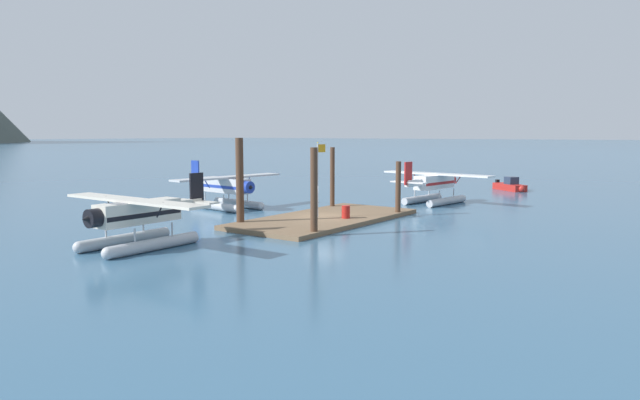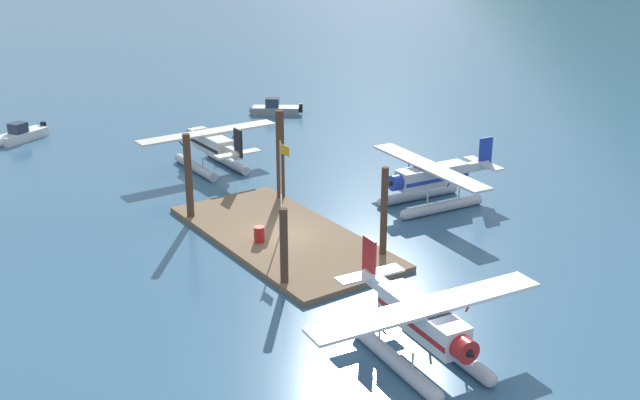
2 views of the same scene
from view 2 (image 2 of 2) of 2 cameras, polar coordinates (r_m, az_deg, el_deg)
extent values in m
plane|color=#38607F|center=(43.44, -2.80, -2.89)|extent=(1200.00, 1200.00, 0.00)
cube|color=brown|center=(43.38, -2.81, -2.70)|extent=(14.91, 6.86, 0.30)
cylinder|color=#4C3323|center=(45.67, -9.68, 1.60)|extent=(0.44, 0.44, 5.34)
cylinder|color=#4C3323|center=(37.15, -2.68, -3.60)|extent=(0.40, 0.40, 4.10)
cylinder|color=#4C3323|center=(48.24, -2.95, 3.22)|extent=(0.51, 0.51, 5.88)
cylinder|color=#4C3323|center=(40.14, 4.74, -1.03)|extent=(0.37, 0.37, 5.07)
cylinder|color=silver|center=(42.94, -2.90, 0.97)|extent=(0.08, 0.08, 5.18)
cube|color=orange|center=(41.88, -2.63, 3.69)|extent=(0.90, 0.03, 0.56)
sphere|color=gold|center=(42.14, -2.96, 4.36)|extent=(0.10, 0.10, 0.10)
cylinder|color=#AD1E19|center=(42.23, -4.51, -2.54)|extent=(0.58, 0.58, 0.88)
torus|color=#AD1E19|center=(42.23, -4.51, -2.54)|extent=(0.62, 0.62, 0.04)
cylinder|color=#B7BABF|center=(32.97, 9.26, -10.57)|extent=(5.64, 1.27, 0.64)
sphere|color=#B7BABF|center=(31.15, 12.40, -12.81)|extent=(0.64, 0.64, 0.64)
cylinder|color=#B7BABF|center=(31.70, 5.55, -11.75)|extent=(5.64, 1.27, 0.64)
sphere|color=#B7BABF|center=(29.80, 8.59, -14.20)|extent=(0.64, 0.64, 0.64)
cylinder|color=#B7BABF|center=(31.82, 10.63, -10.48)|extent=(0.10, 0.10, 0.70)
cylinder|color=#B7BABF|center=(33.46, 8.09, -8.68)|extent=(0.10, 0.10, 0.70)
cylinder|color=#B7BABF|center=(30.51, 6.85, -11.71)|extent=(0.10, 0.10, 0.70)
cylinder|color=#B7BABF|center=(32.21, 4.41, -9.75)|extent=(0.10, 0.10, 0.70)
cube|color=white|center=(31.50, 7.58, -8.64)|extent=(4.91, 1.77, 1.20)
cube|color=#B21E1E|center=(31.55, 7.57, -8.79)|extent=(4.82, 1.78, 0.24)
cube|color=#283347|center=(30.59, 8.78, -8.94)|extent=(1.21, 1.17, 0.56)
cube|color=white|center=(30.97, 7.96, -7.78)|extent=(2.56, 10.49, 0.14)
cylinder|color=#B21E1E|center=(32.34, 11.13, -7.37)|extent=(0.15, 0.63, 0.84)
cylinder|color=#B21E1E|center=(30.03, 4.46, -9.32)|extent=(0.15, 0.63, 0.84)
cylinder|color=#B21E1E|center=(29.66, 10.62, -10.80)|extent=(0.70, 1.02, 0.96)
cone|color=black|center=(29.37, 11.17, -11.18)|extent=(0.39, 0.40, 0.36)
cube|color=white|center=(33.83, 4.41, -6.18)|extent=(2.24, 0.69, 0.56)
cube|color=#B21E1E|center=(34.15, 3.65, -4.31)|extent=(1.01, 0.23, 1.90)
cube|color=white|center=(34.39, 3.71, -5.51)|extent=(1.16, 3.27, 0.10)
cylinder|color=#B7BABF|center=(47.82, 9.06, -0.49)|extent=(1.18, 5.64, 0.64)
sphere|color=#B7BABF|center=(46.25, 6.30, -1.08)|extent=(0.64, 0.64, 0.64)
cylinder|color=#B7BABF|center=(49.68, 7.32, 0.41)|extent=(1.18, 5.64, 0.64)
sphere|color=#B7BABF|center=(48.17, 4.61, -0.14)|extent=(0.64, 0.64, 0.64)
cylinder|color=#B7BABF|center=(46.90, 7.94, 0.02)|extent=(0.10, 0.10, 0.70)
cylinder|color=#B7BABF|center=(48.30, 10.24, 0.50)|extent=(0.10, 0.10, 0.70)
cylinder|color=#B7BABF|center=(48.80, 6.21, 0.92)|extent=(0.10, 0.10, 0.70)
cylinder|color=#B7BABF|center=(50.15, 8.47, 1.35)|extent=(0.10, 0.10, 0.70)
cube|color=silver|center=(48.21, 8.27, 1.77)|extent=(1.70, 4.90, 1.20)
cube|color=#1E389E|center=(48.24, 8.26, 1.66)|extent=(1.71, 4.80, 0.24)
cube|color=#283347|center=(47.49, 7.24, 1.96)|extent=(1.16, 1.20, 0.56)
cube|color=silver|center=(47.83, 8.02, 2.48)|extent=(10.49, 2.41, 0.14)
cylinder|color=#1E389E|center=(46.29, 9.61, 1.35)|extent=(0.63, 0.14, 0.84)
cylinder|color=#1E389E|center=(49.62, 6.50, 2.80)|extent=(0.63, 0.14, 0.84)
cylinder|color=#1E389E|center=(46.71, 5.61, 1.28)|extent=(1.01, 0.69, 0.96)
cone|color=black|center=(46.46, 5.15, 1.19)|extent=(0.39, 0.38, 0.36)
cube|color=silver|center=(50.13, 11.26, 2.43)|extent=(0.65, 2.23, 0.56)
cube|color=#1E389E|center=(50.45, 12.12, 3.50)|extent=(0.22, 1.01, 1.90)
cube|color=silver|center=(50.60, 11.97, 2.67)|extent=(3.26, 1.11, 0.10)
cylinder|color=#B7BABF|center=(55.34, -9.17, 2.40)|extent=(5.60, 0.64, 0.64)
sphere|color=#B7BABF|center=(57.78, -10.37, 3.09)|extent=(0.64, 0.64, 0.64)
cylinder|color=#B7BABF|center=(56.38, -6.88, 2.85)|extent=(5.60, 0.64, 0.64)
sphere|color=#B7BABF|center=(58.78, -8.15, 3.52)|extent=(0.64, 0.64, 0.64)
cylinder|color=#B7BABF|center=(56.18, -9.73, 3.35)|extent=(0.10, 0.10, 0.70)
cylinder|color=#B7BABF|center=(54.10, -8.65, 2.75)|extent=(0.10, 0.10, 0.70)
cylinder|color=#B7BABF|center=(57.21, -7.47, 3.79)|extent=(0.10, 0.10, 0.70)
cylinder|color=#B7BABF|center=(55.16, -6.32, 3.21)|extent=(0.10, 0.10, 0.70)
cube|color=silver|center=(55.38, -8.09, 4.22)|extent=(4.80, 1.24, 1.20)
cube|color=black|center=(55.41, -8.09, 4.13)|extent=(4.70, 1.26, 0.24)
cube|color=#283347|center=(56.23, -8.60, 4.79)|extent=(1.10, 1.05, 0.56)
cube|color=silver|center=(55.46, -8.27, 4.96)|extent=(1.40, 10.40, 0.14)
cylinder|color=black|center=(54.66, -10.31, 4.25)|extent=(0.08, 0.62, 0.84)
cylinder|color=black|center=(56.51, -6.25, 4.98)|extent=(0.08, 0.62, 0.84)
cylinder|color=black|center=(57.73, -9.30, 4.82)|extent=(0.60, 0.96, 0.96)
cone|color=black|center=(58.13, -9.49, 4.92)|extent=(0.35, 0.36, 0.36)
cube|color=silver|center=(52.57, -6.50, 3.54)|extent=(2.20, 0.44, 0.56)
cube|color=black|center=(51.56, -6.07, 4.21)|extent=(1.00, 0.12, 1.90)
cube|color=silver|center=(51.86, -6.09, 3.43)|extent=(0.80, 3.20, 0.10)
cube|color=silver|center=(66.91, -21.13, 4.44)|extent=(3.28, 4.42, 0.70)
sphere|color=silver|center=(65.62, -22.48, 3.96)|extent=(0.70, 0.70, 0.70)
cube|color=#283347|center=(66.54, -21.40, 4.99)|extent=(1.53, 1.57, 0.80)
cube|color=black|center=(68.30, -19.74, 5.13)|extent=(0.47, 0.45, 0.80)
cube|color=gray|center=(70.92, -3.28, 6.62)|extent=(3.70, 4.27, 0.70)
sphere|color=gray|center=(71.14, -4.97, 6.62)|extent=(0.70, 0.70, 0.70)
cube|color=#283347|center=(70.77, -3.53, 7.21)|extent=(1.60, 1.62, 0.80)
cube|color=black|center=(70.69, -1.43, 6.81)|extent=(0.48, 0.47, 0.80)
camera|label=1|loc=(67.88, -36.31, 7.13)|focal=32.21mm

